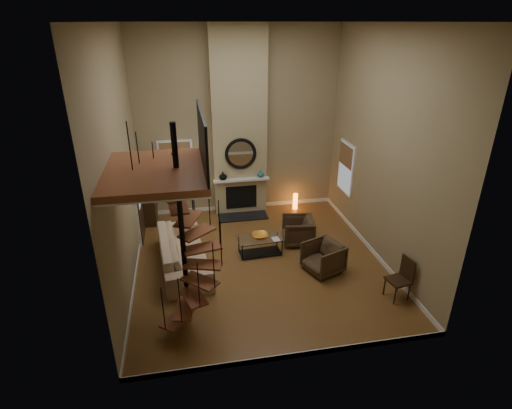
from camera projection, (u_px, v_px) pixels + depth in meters
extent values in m
cube|color=brown|center=(259.00, 262.00, 10.12)|extent=(6.00, 6.50, 0.01)
cube|color=#968661|center=(238.00, 124.00, 11.88)|extent=(6.00, 0.02, 5.50)
cube|color=#968661|center=(301.00, 222.00, 6.07)|extent=(6.00, 0.02, 5.50)
cube|color=#968661|center=(120.00, 165.00, 8.47)|extent=(0.02, 6.50, 5.50)
cube|color=#968661|center=(384.00, 150.00, 9.47)|extent=(0.02, 6.50, 5.50)
cube|color=silver|center=(260.00, 22.00, 7.83)|extent=(6.00, 6.50, 0.01)
cube|color=white|center=(240.00, 206.00, 12.98)|extent=(6.00, 0.02, 0.12)
cube|color=white|center=(294.00, 355.00, 7.19)|extent=(6.00, 0.02, 0.12)
cube|color=white|center=(136.00, 272.00, 9.59)|extent=(0.02, 6.50, 0.12)
cube|color=white|center=(370.00, 248.00, 10.59)|extent=(0.02, 6.50, 0.12)
cube|color=tan|center=(239.00, 125.00, 11.71)|extent=(1.60, 0.38, 5.50)
cube|color=black|center=(243.00, 216.00, 12.40)|extent=(1.50, 0.60, 0.04)
cube|color=black|center=(241.00, 197.00, 12.44)|extent=(0.95, 0.02, 0.72)
cube|color=white|center=(241.00, 180.00, 12.12)|extent=(1.70, 0.18, 0.06)
torus|color=black|center=(241.00, 154.00, 11.84)|extent=(0.94, 0.10, 0.94)
cylinder|color=white|center=(241.00, 154.00, 11.85)|extent=(0.80, 0.01, 0.80)
imported|color=black|center=(223.00, 176.00, 12.00)|extent=(0.24, 0.24, 0.25)
imported|color=#1B6160|center=(261.00, 174.00, 12.20)|extent=(0.20, 0.20, 0.21)
cube|color=white|center=(176.00, 165.00, 12.02)|extent=(1.02, 0.04, 1.52)
cube|color=#8C9EB2|center=(176.00, 165.00, 11.99)|extent=(0.90, 0.01, 1.40)
cube|color=olive|center=(176.00, 158.00, 11.89)|extent=(0.90, 0.01, 0.98)
cube|color=white|center=(346.00, 168.00, 11.74)|extent=(0.04, 1.02, 1.52)
cube|color=#8C9EB2|center=(345.00, 168.00, 11.73)|extent=(0.01, 0.90, 1.40)
cube|color=olive|center=(346.00, 156.00, 11.57)|extent=(0.01, 0.90, 0.63)
cube|color=white|center=(138.00, 204.00, 10.79)|extent=(0.06, 1.05, 2.16)
cube|color=#301F10|center=(139.00, 204.00, 10.80)|extent=(0.05, 0.90, 2.05)
cube|color=#8C9EB2|center=(138.00, 190.00, 10.63)|extent=(0.01, 0.60, 0.90)
cube|color=brown|center=(156.00, 172.00, 6.82)|extent=(1.70, 2.20, 0.12)
cube|color=white|center=(156.00, 176.00, 6.85)|extent=(1.70, 2.20, 0.03)
cube|color=black|center=(202.00, 139.00, 6.74)|extent=(0.04, 2.20, 0.94)
cylinder|color=black|center=(182.00, 231.00, 7.37)|extent=(0.10, 0.10, 4.02)
cube|color=brown|center=(177.00, 318.00, 7.80)|extent=(0.71, 0.78, 0.04)
cylinder|color=black|center=(163.00, 309.00, 7.32)|extent=(0.02, 0.02, 0.94)
cube|color=brown|center=(185.00, 309.00, 7.66)|extent=(0.46, 0.77, 0.04)
cylinder|color=black|center=(180.00, 301.00, 7.14)|extent=(0.02, 0.02, 0.94)
cube|color=brown|center=(193.00, 296.00, 7.59)|extent=(0.55, 0.79, 0.04)
cylinder|color=black|center=(199.00, 286.00, 7.11)|extent=(0.02, 0.02, 0.94)
cube|color=brown|center=(200.00, 281.00, 7.59)|extent=(0.75, 0.74, 0.04)
cylinder|color=black|center=(214.00, 266.00, 7.21)|extent=(0.02, 0.02, 0.94)
cube|color=brown|center=(203.00, 265.00, 7.63)|extent=(0.79, 0.53, 0.04)
cylinder|color=black|center=(221.00, 244.00, 7.41)|extent=(0.02, 0.02, 0.94)
cube|color=brown|center=(202.00, 248.00, 7.68)|extent=(0.77, 0.48, 0.04)
cylinder|color=black|center=(219.00, 223.00, 7.61)|extent=(0.02, 0.02, 0.94)
cube|color=brown|center=(197.00, 233.00, 7.70)|extent=(0.77, 0.72, 0.04)
cylinder|color=black|center=(209.00, 204.00, 7.76)|extent=(0.02, 0.02, 0.94)
cube|color=brown|center=(188.00, 219.00, 7.66)|extent=(0.58, 0.79, 0.04)
cylinder|color=black|center=(193.00, 189.00, 7.78)|extent=(0.02, 0.02, 0.94)
cube|color=brown|center=(178.00, 207.00, 7.54)|extent=(0.41, 0.75, 0.04)
cylinder|color=black|center=(174.00, 177.00, 7.66)|extent=(0.02, 0.02, 0.94)
cube|color=brown|center=(168.00, 196.00, 7.35)|extent=(0.68, 0.79, 0.04)
cylinder|color=black|center=(155.00, 167.00, 7.39)|extent=(0.02, 0.02, 0.94)
cube|color=brown|center=(160.00, 186.00, 7.11)|extent=(0.80, 0.64, 0.04)
cylinder|color=black|center=(139.00, 158.00, 7.01)|extent=(0.02, 0.02, 0.94)
cube|color=brown|center=(155.00, 175.00, 6.84)|extent=(0.72, 0.34, 0.04)
cylinder|color=black|center=(130.00, 150.00, 6.59)|extent=(0.02, 0.02, 0.94)
cube|color=#301F10|center=(147.00, 192.00, 11.78)|extent=(0.41, 0.87, 1.94)
imported|color=tan|center=(183.00, 251.00, 9.80)|extent=(1.32, 2.81, 0.79)
imported|color=#463220|center=(301.00, 231.00, 10.85)|extent=(0.94, 0.92, 0.75)
imported|color=#463220|center=(326.00, 257.00, 9.65)|extent=(1.06, 1.05, 0.75)
cube|color=silver|center=(260.00, 239.00, 10.28)|extent=(1.19, 0.64, 0.02)
cube|color=black|center=(260.00, 253.00, 10.46)|extent=(1.08, 0.54, 0.01)
cylinder|color=black|center=(242.00, 253.00, 10.07)|extent=(0.03, 0.03, 0.42)
cylinder|color=black|center=(282.00, 248.00, 10.30)|extent=(0.03, 0.03, 0.42)
cylinder|color=black|center=(239.00, 244.00, 10.46)|extent=(0.03, 0.03, 0.42)
cylinder|color=black|center=(277.00, 240.00, 10.68)|extent=(0.03, 0.03, 0.42)
imported|color=orange|center=(260.00, 236.00, 10.30)|extent=(0.41, 0.41, 0.10)
imported|color=gray|center=(275.00, 239.00, 10.20)|extent=(0.21, 0.26, 0.02)
cylinder|color=black|center=(194.00, 229.00, 11.67)|extent=(0.38, 0.38, 0.03)
cylinder|color=black|center=(193.00, 204.00, 11.34)|extent=(0.04, 0.04, 1.65)
cylinder|color=#F2E5C6|center=(191.00, 180.00, 11.03)|extent=(0.43, 0.43, 0.34)
cylinder|color=orange|center=(295.00, 202.00, 12.87)|extent=(0.15, 0.15, 0.52)
cube|color=#301F10|center=(398.00, 281.00, 8.62)|extent=(0.50, 0.50, 0.05)
cube|color=#301F10|center=(408.00, 268.00, 8.58)|extent=(0.11, 0.41, 0.51)
cylinder|color=#301F10|center=(395.00, 296.00, 8.51)|extent=(0.04, 0.04, 0.41)
cylinder|color=#301F10|center=(409.00, 292.00, 8.62)|extent=(0.04, 0.04, 0.41)
cylinder|color=#301F10|center=(384.00, 286.00, 8.81)|extent=(0.04, 0.04, 0.41)
cylinder|color=#301F10|center=(398.00, 283.00, 8.93)|extent=(0.04, 0.04, 0.41)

